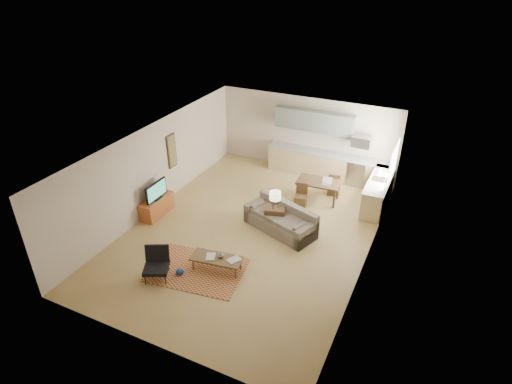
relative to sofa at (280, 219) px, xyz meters
The scene contains 25 objects.
room 1.27m from the sofa, 148.89° to the right, with size 9.00×9.00×9.00m.
kitchen_counter_back 3.76m from the sofa, 87.02° to the left, with size 4.26×0.64×0.92m, color tan, non-canonical shape.
kitchen_counter_right 3.40m from the sofa, 49.16° to the left, with size 0.64×2.26×0.92m, color tan, non-canonical shape.
kitchen_range 3.97m from the sofa, 70.97° to the left, with size 0.62×0.62×0.90m, color #A5A8AD.
kitchen_microwave 4.16m from the sofa, 71.06° to the left, with size 0.62×0.40×0.35m, color #A5A8AD.
upper_cabinets 4.23m from the sofa, 95.92° to the left, with size 2.80×0.34×0.70m, color slate.
window_right 3.79m from the sofa, 45.56° to the left, with size 0.02×1.40×1.05m, color white.
wall_art_left 4.11m from the sofa, behind, with size 0.06×0.42×1.10m, color olive, non-canonical shape.
triptych 4.34m from the sofa, 101.25° to the left, with size 1.70×0.04×0.50m, color #FEE6C5, non-canonical shape.
rug 2.85m from the sofa, 115.17° to the right, with size 2.32×1.61×0.02m, color maroon.
sofa is the anchor object (origin of this frame).
coffee_table 2.45m from the sofa, 107.96° to the right, with size 1.29×0.51×0.39m, color brown, non-canonical shape.
book_a 2.61m from the sofa, 112.53° to the right, with size 0.33×0.37×0.03m, color maroon.
book_b 2.21m from the sofa, 100.75° to the right, with size 0.35×0.39×0.02m, color navy.
vase 2.35m from the sofa, 106.27° to the right, with size 0.17×0.17×0.17m, color black.
armchair 3.74m from the sofa, 121.02° to the right, with size 0.68×0.68×0.78m, color black, non-canonical shape.
tv_credenza 3.80m from the sofa, 167.69° to the right, with size 0.46×1.19×0.55m, color #974822, non-canonical shape.
tv 3.78m from the sofa, 167.54° to the right, with size 0.09×0.92×0.55m, color black, non-canonical shape.
console_table 0.20m from the sofa, 168.11° to the left, with size 0.58×0.38×0.67m, color #3D2918, non-canonical shape.
table_lamp 0.59m from the sofa, 168.11° to the left, with size 0.33×0.33×0.54m, color beige, non-canonical shape.
dining_table 2.13m from the sofa, 78.07° to the left, with size 1.35×0.77×0.68m, color #3D2918, non-canonical shape.
dining_chair_near 1.48m from the sofa, 86.87° to the left, with size 0.36×0.38×0.76m, color #3D2918, non-canonical shape.
dining_chair_far 2.82m from the sofa, 73.47° to the left, with size 0.38×0.39×0.79m, color #3D2918, non-canonical shape.
laptop 2.16m from the sofa, 70.41° to the left, with size 0.29×0.22×0.22m, color #A5A8AD, non-canonical shape.
soap_bottle 3.70m from the sofa, 54.37° to the left, with size 0.09×0.09×0.19m, color #FEE6C5.
Camera 1 is at (4.45, -9.09, 7.04)m, focal length 30.00 mm.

